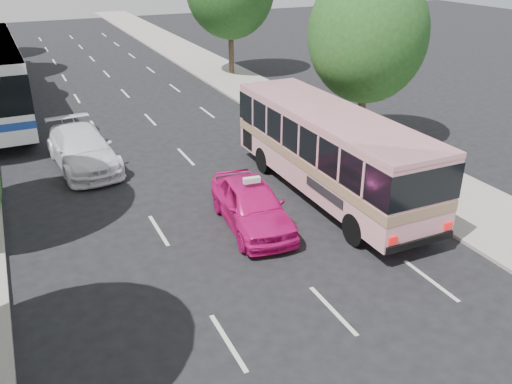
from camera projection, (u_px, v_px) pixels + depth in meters
ground at (264, 279)px, 15.13m from camera, size 120.00×120.00×0.00m
sidewalk_right at (248, 87)px, 34.81m from camera, size 4.00×90.00×0.12m
tree_right_near at (370, 30)px, 22.83m from camera, size 5.10×5.10×7.95m
pink_bus at (329, 144)px, 19.30m from camera, size 2.60×10.11×3.22m
pink_taxi at (252, 205)px, 17.65m from camera, size 2.30×4.76×1.57m
white_pickup at (83, 149)px, 22.36m from camera, size 2.64×5.63×1.59m
taxi_roof_sign at (252, 180)px, 17.28m from camera, size 0.57×0.23×0.18m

